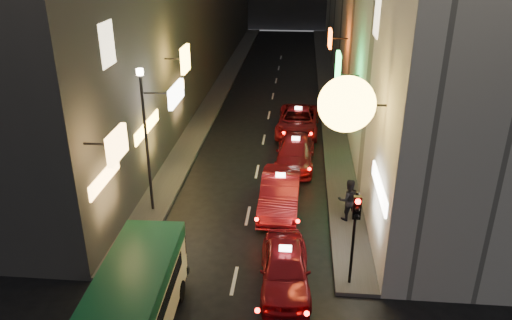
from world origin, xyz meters
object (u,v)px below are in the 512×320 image
(lamp_post, at_px, (146,132))
(taxi_near, at_px, (285,265))
(traffic_light, at_px, (356,221))
(minibus, at_px, (135,296))

(lamp_post, bearing_deg, taxi_near, -37.48)
(taxi_near, height_order, traffic_light, traffic_light)
(minibus, distance_m, lamp_post, 7.91)
(taxi_near, relative_size, traffic_light, 1.52)
(minibus, height_order, traffic_light, traffic_light)
(minibus, height_order, taxi_near, minibus)
(traffic_light, bearing_deg, lamp_post, 151.09)
(minibus, distance_m, taxi_near, 5.16)
(minibus, xyz_separation_m, traffic_light, (6.50, 2.87, 1.18))
(traffic_light, height_order, lamp_post, lamp_post)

